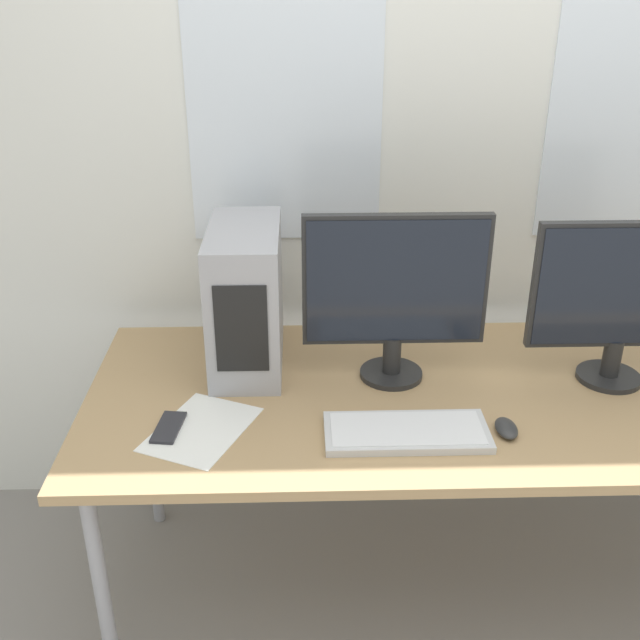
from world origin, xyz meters
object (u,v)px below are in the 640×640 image
(monitor_right_near, at_px, (624,296))
(mouse, at_px, (506,428))
(pc_tower, at_px, (246,297))
(keyboard, at_px, (407,432))
(monitor_main, at_px, (395,291))
(cell_phone, at_px, (169,428))

(monitor_right_near, distance_m, mouse, 0.51)
(pc_tower, bearing_deg, monitor_right_near, -7.80)
(pc_tower, height_order, mouse, pc_tower)
(monitor_right_near, bearing_deg, mouse, -144.44)
(pc_tower, bearing_deg, keyboard, -44.09)
(monitor_main, relative_size, mouse, 5.29)
(keyboard, bearing_deg, pc_tower, 135.91)
(keyboard, xyz_separation_m, mouse, (0.25, 0.01, 0.00))
(monitor_right_near, bearing_deg, cell_phone, -169.86)
(cell_phone, bearing_deg, monitor_main, 30.06)
(pc_tower, bearing_deg, cell_phone, -117.15)
(monitor_main, distance_m, keyboard, 0.40)
(monitor_main, relative_size, keyboard, 1.23)
(keyboard, height_order, cell_phone, keyboard)
(pc_tower, height_order, monitor_main, monitor_main)
(mouse, xyz_separation_m, cell_phone, (-0.86, 0.04, -0.01))
(mouse, bearing_deg, monitor_main, 131.29)
(keyboard, relative_size, cell_phone, 2.82)
(keyboard, distance_m, mouse, 0.25)
(monitor_right_near, distance_m, keyboard, 0.72)
(monitor_main, height_order, keyboard, monitor_main)
(pc_tower, relative_size, keyboard, 1.01)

